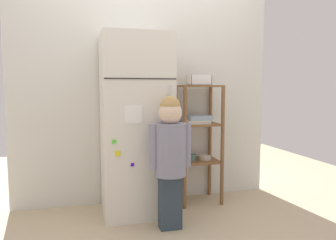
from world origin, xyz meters
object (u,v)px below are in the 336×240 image
object	(u,v)px
child_standing	(170,149)
pantry_shelf_unit	(198,132)
fruit_bin	(199,81)
refrigerator	(136,125)

from	to	relation	value
child_standing	pantry_shelf_unit	world-z (taller)	pantry_shelf_unit
child_standing	fruit_bin	size ratio (longest dim) A/B	5.16
child_standing	fruit_bin	xyz separation A→B (m)	(0.45, 0.54, 0.56)
child_standing	pantry_shelf_unit	xyz separation A→B (m)	(0.44, 0.54, 0.05)
refrigerator	fruit_bin	distance (m)	0.78
pantry_shelf_unit	fruit_bin	bearing A→B (deg)	-11.68
pantry_shelf_unit	refrigerator	bearing A→B (deg)	-170.56
fruit_bin	pantry_shelf_unit	bearing A→B (deg)	168.32
fruit_bin	refrigerator	bearing A→B (deg)	-170.73
refrigerator	child_standing	distance (m)	0.50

